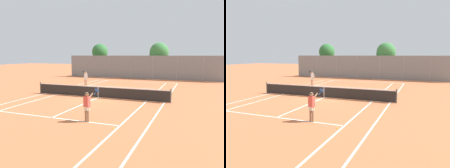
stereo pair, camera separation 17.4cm
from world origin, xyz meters
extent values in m
plane|color=#BC663D|center=(0.00, 0.00, 0.00)|extent=(120.00, 120.00, 0.00)
cube|color=silver|center=(0.00, 11.90, 0.00)|extent=(11.00, 0.10, 0.01)
cube|color=silver|center=(-5.50, 0.00, 0.00)|extent=(0.10, 23.80, 0.01)
cube|color=silver|center=(5.50, 0.00, 0.00)|extent=(0.10, 23.80, 0.01)
cube|color=silver|center=(-4.13, 0.00, 0.00)|extent=(0.10, 23.80, 0.01)
cube|color=silver|center=(4.13, 0.00, 0.00)|extent=(0.10, 23.80, 0.01)
cube|color=silver|center=(0.00, -6.40, 0.00)|extent=(8.26, 0.10, 0.01)
cube|color=silver|center=(0.00, 6.40, 0.00)|extent=(8.26, 0.10, 0.01)
cube|color=silver|center=(0.00, 0.00, 0.00)|extent=(0.10, 12.80, 0.01)
cylinder|color=#474C47|center=(-5.95, 0.00, 0.53)|extent=(0.10, 0.10, 1.07)
cylinder|color=#474C47|center=(5.95, 0.00, 0.53)|extent=(0.10, 0.10, 1.07)
cube|color=black|center=(0.00, 0.00, 0.46)|extent=(11.90, 0.02, 0.89)
cube|color=white|center=(0.00, 0.00, 0.92)|extent=(11.90, 0.03, 0.06)
cube|color=white|center=(0.00, 0.00, 0.44)|extent=(0.05, 0.03, 0.89)
cylinder|color=#936B4C|center=(2.16, -6.31, 0.41)|extent=(0.13, 0.13, 0.82)
cylinder|color=#936B4C|center=(2.33, -6.36, 0.41)|extent=(0.13, 0.13, 0.82)
cube|color=beige|center=(2.24, -6.34, 0.74)|extent=(0.32, 0.25, 0.24)
cube|color=#D84C3F|center=(2.24, -6.34, 1.10)|extent=(0.38, 0.29, 0.56)
sphere|color=#936B4C|center=(2.24, -6.34, 1.49)|extent=(0.22, 0.22, 0.22)
cylinder|color=black|center=(2.24, -6.34, 1.56)|extent=(0.23, 0.23, 0.02)
cylinder|color=#936B4C|center=(2.03, -6.27, 1.04)|extent=(0.08, 0.08, 0.52)
cylinder|color=#936B4C|center=(2.41, -6.24, 1.39)|extent=(0.21, 0.46, 0.35)
cylinder|color=#1E4C99|center=(2.61, -6.03, 1.55)|extent=(0.10, 0.25, 0.22)
cylinder|color=#1E4C99|center=(2.64, -5.91, 1.66)|extent=(0.33, 0.27, 0.23)
cylinder|color=tan|center=(-4.53, 6.54, 0.41)|extent=(0.13, 0.13, 0.82)
cylinder|color=tan|center=(-4.68, 6.45, 0.41)|extent=(0.13, 0.13, 0.82)
cube|color=beige|center=(-4.61, 6.50, 0.74)|extent=(0.33, 0.29, 0.24)
cube|color=white|center=(-4.61, 6.50, 1.10)|extent=(0.39, 0.34, 0.56)
sphere|color=tan|center=(-4.61, 6.50, 1.49)|extent=(0.22, 0.22, 0.22)
cylinder|color=black|center=(-4.61, 6.50, 1.56)|extent=(0.23, 0.23, 0.02)
cylinder|color=tan|center=(-4.41, 6.60, 1.04)|extent=(0.08, 0.08, 0.52)
cylinder|color=tan|center=(-4.65, 6.31, 1.39)|extent=(0.29, 0.44, 0.35)
cylinder|color=black|center=(-4.64, 6.02, 1.55)|extent=(0.15, 0.24, 0.22)
cylinder|color=black|center=(-4.59, 5.92, 1.66)|extent=(0.34, 0.31, 0.23)
sphere|color=#D1DB33|center=(1.17, 7.99, 0.03)|extent=(0.07, 0.07, 0.07)
sphere|color=#D1DB33|center=(3.98, -6.96, 0.03)|extent=(0.07, 0.07, 0.07)
sphere|color=#D1DB33|center=(-4.28, -2.85, 0.03)|extent=(0.07, 0.07, 0.07)
sphere|color=#D1DB33|center=(-1.54, -6.23, 0.03)|extent=(0.07, 0.07, 0.07)
cylinder|color=gray|center=(-11.96, 15.45, 1.75)|extent=(0.08, 0.08, 3.50)
cylinder|color=gray|center=(-8.54, 15.45, 1.75)|extent=(0.08, 0.08, 3.50)
cylinder|color=gray|center=(-5.13, 15.45, 1.75)|extent=(0.08, 0.08, 3.50)
cylinder|color=gray|center=(-1.71, 15.45, 1.75)|extent=(0.08, 0.08, 3.50)
cylinder|color=gray|center=(1.71, 15.45, 1.75)|extent=(0.08, 0.08, 3.50)
cylinder|color=gray|center=(5.13, 15.45, 1.75)|extent=(0.08, 0.08, 3.50)
cylinder|color=gray|center=(8.54, 15.45, 1.75)|extent=(0.08, 0.08, 3.50)
cube|color=slate|center=(0.00, 15.45, 1.75)|extent=(23.92, 0.02, 3.46)
cylinder|color=brown|center=(-7.79, 17.80, 1.58)|extent=(0.31, 0.31, 3.15)
sphere|color=#2D6B33|center=(-7.79, 17.80, 4.10)|extent=(2.72, 2.72, 2.72)
sphere|color=#2D6B33|center=(-7.59, 17.94, 3.76)|extent=(1.76, 1.76, 1.76)
cylinder|color=brown|center=(2.27, 17.41, 1.49)|extent=(0.30, 0.30, 2.98)
sphere|color=#387A3D|center=(2.27, 17.41, 4.00)|extent=(2.90, 2.90, 2.90)
sphere|color=#387A3D|center=(1.89, 17.02, 3.64)|extent=(2.04, 2.04, 2.04)
camera|label=1|loc=(7.58, -16.51, 3.57)|focal=35.00mm
camera|label=2|loc=(7.75, -16.44, 3.57)|focal=35.00mm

